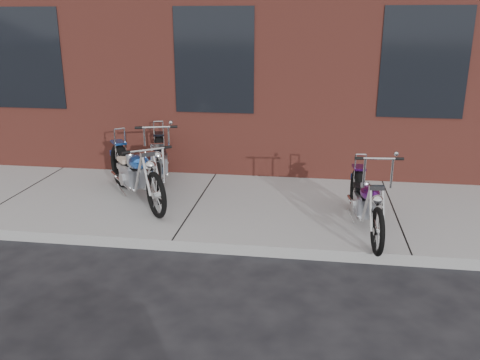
# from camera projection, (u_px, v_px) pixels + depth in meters

# --- Properties ---
(ground) EXTENTS (120.00, 120.00, 0.00)m
(ground) POSITION_uv_depth(u_px,v_px,m) (172.00, 251.00, 6.60)
(ground) COLOR black
(ground) RESTS_ON ground
(sidewalk) EXTENTS (22.00, 3.00, 0.15)m
(sidewalk) POSITION_uv_depth(u_px,v_px,m) (198.00, 206.00, 7.99)
(sidewalk) COLOR #9D9D9D
(sidewalk) RESTS_ON ground
(chopper_purple) EXTENTS (0.51, 2.07, 1.16)m
(chopper_purple) POSITION_uv_depth(u_px,v_px,m) (366.00, 203.00, 6.80)
(chopper_purple) COLOR black
(chopper_purple) RESTS_ON sidewalk
(chopper_blue) EXTENTS (1.55, 1.91, 1.02)m
(chopper_blue) POSITION_uv_depth(u_px,v_px,m) (135.00, 174.00, 7.94)
(chopper_blue) COLOR black
(chopper_blue) RESTS_ON sidewalk
(chopper_third) EXTENTS (0.82, 2.25, 1.17)m
(chopper_third) POSITION_uv_depth(u_px,v_px,m) (159.00, 163.00, 8.56)
(chopper_third) COLOR black
(chopper_third) RESTS_ON sidewalk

